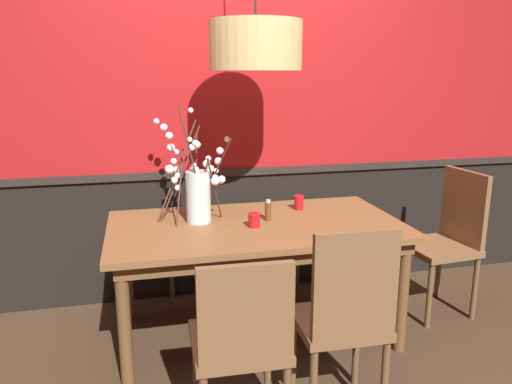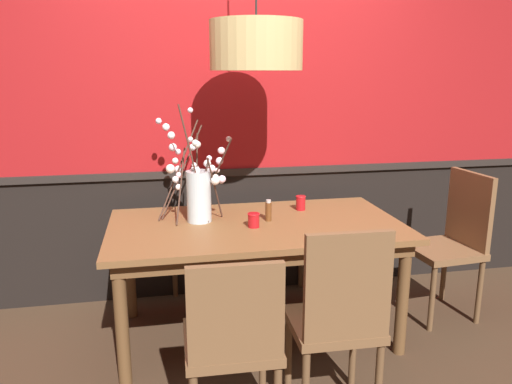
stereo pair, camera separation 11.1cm
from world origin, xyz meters
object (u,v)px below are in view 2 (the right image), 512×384
dining_table (256,236)px  vase_with_blossoms (198,189)px  chair_far_side_left (194,219)px  pendant_lamp (256,46)px  chair_near_side_left (233,339)px  candle_holder_nearer_edge (254,220)px  chair_head_east_end (453,238)px  chair_near_side_right (339,316)px  candle_holder_nearer_center (301,203)px  condiment_bottle (268,211)px  chair_far_side_right (270,213)px

dining_table → vase_with_blossoms: vase_with_blossoms is taller
chair_far_side_left → pendant_lamp: 1.52m
chair_near_side_left → candle_holder_nearer_edge: 0.91m
chair_head_east_end → dining_table: bearing=-179.2°
chair_head_east_end → pendant_lamp: bearing=176.8°
chair_near_side_right → candle_holder_nearer_center: 1.14m
dining_table → chair_head_east_end: bearing=0.8°
chair_far_side_left → pendant_lamp: size_ratio=0.87×
chair_far_side_left → candle_holder_nearer_center: chair_far_side_left is taller
dining_table → condiment_bottle: bearing=22.3°
vase_with_blossoms → candle_holder_nearer_edge: (0.31, -0.20, -0.15)m
condiment_bottle → candle_holder_nearer_center: bearing=37.3°
candle_holder_nearer_center → pendant_lamp: pendant_lamp is taller
candle_holder_nearer_edge → pendant_lamp: pendant_lamp is taller
vase_with_blossoms → pendant_lamp: (0.35, -0.04, 0.84)m
chair_near_side_left → candle_holder_nearer_edge: chair_near_side_left is taller
chair_far_side_left → candle_holder_nearer_edge: 1.03m
chair_head_east_end → candle_holder_nearer_edge: 1.39m
vase_with_blossoms → chair_far_side_left: bearing=88.4°
chair_head_east_end → candle_holder_nearer_center: 1.05m
chair_head_east_end → candle_holder_nearer_edge: chair_head_east_end is taller
dining_table → vase_with_blossoms: 0.45m
chair_near_side_right → pendant_lamp: size_ratio=0.94×
chair_near_side_left → pendant_lamp: pendant_lamp is taller
chair_near_side_right → chair_far_side_left: bearing=106.7°
dining_table → candle_holder_nearer_center: 0.44m
candle_holder_nearer_center → candle_holder_nearer_edge: candle_holder_nearer_center is taller
vase_with_blossoms → candle_holder_nearer_center: size_ratio=7.48×
chair_near_side_right → chair_near_side_left: (-0.49, -0.03, -0.04)m
chair_near_side_left → chair_far_side_right: bearing=72.4°
candle_holder_nearer_center → chair_far_side_left: bearing=135.5°
candle_holder_nearer_center → vase_with_blossoms: bearing=-171.2°
chair_head_east_end → vase_with_blossoms: size_ratio=1.38×
vase_with_blossoms → chair_head_east_end: bearing=-3.8°
vase_with_blossoms → chair_far_side_right: bearing=50.5°
candle_holder_nearer_edge → pendant_lamp: size_ratio=0.08×
candle_holder_nearer_center → candle_holder_nearer_edge: 0.49m
vase_with_blossoms → candle_holder_nearer_center: vase_with_blossoms is taller
pendant_lamp → chair_near_side_left: bearing=-106.7°
vase_with_blossoms → condiment_bottle: vase_with_blossoms is taller
dining_table → condiment_bottle: 0.17m
dining_table → chair_near_side_left: size_ratio=1.97×
chair_near_side_left → candle_holder_nearer_edge: (0.25, 0.83, 0.27)m
dining_table → pendant_lamp: (0.02, 0.09, 1.12)m
vase_with_blossoms → condiment_bottle: bearing=-12.8°
chair_far_side_left → vase_with_blossoms: size_ratio=1.26×
candle_holder_nearer_center → candle_holder_nearer_edge: (-0.38, -0.31, -0.01)m
vase_with_blossoms → candle_holder_nearer_center: bearing=8.8°
candle_holder_nearer_edge → chair_head_east_end: bearing=3.8°
chair_near_side_right → pendant_lamp: (-0.19, 0.96, 1.23)m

